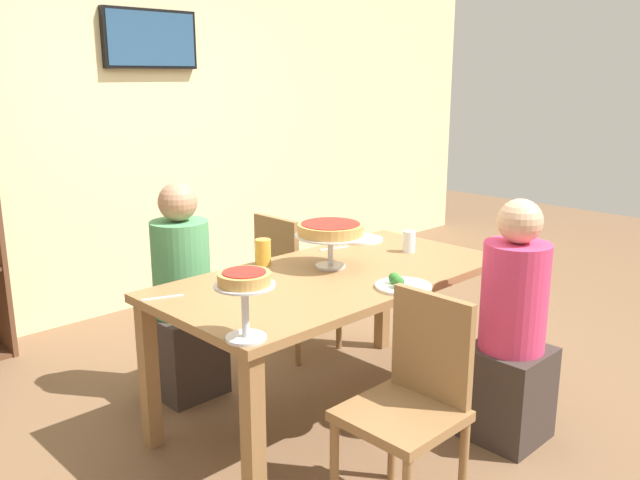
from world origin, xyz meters
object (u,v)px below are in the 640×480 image
(water_glass_clear_near, at_px, (409,241))
(salad_plate_near_diner, at_px, (361,238))
(diner_near_right, at_px, (511,340))
(chair_near_left, at_px, (412,396))
(television, at_px, (151,39))
(deep_dish_pizza_stand, at_px, (331,232))
(chair_far_right, at_px, (290,277))
(personal_pizza_stand, at_px, (245,288))
(diner_far_left, at_px, (183,306))
(beer_glass_amber_tall, at_px, (263,252))
(salad_plate_far_diner, at_px, (402,285))
(cutlery_knife_near, at_px, (334,248))
(dining_table, at_px, (334,291))
(cutlery_fork_near, at_px, (163,298))

(water_glass_clear_near, bearing_deg, salad_plate_near_diner, 89.41)
(diner_near_right, distance_m, chair_near_left, 0.75)
(television, bearing_deg, deep_dish_pizza_stand, -97.07)
(chair_far_right, bearing_deg, water_glass_clear_near, 16.97)
(personal_pizza_stand, bearing_deg, diner_far_left, 69.08)
(personal_pizza_stand, bearing_deg, beer_glass_amber_tall, 46.69)
(deep_dish_pizza_stand, bearing_deg, salad_plate_far_diner, -90.72)
(diner_near_right, bearing_deg, cutlery_knife_near, 4.67)
(dining_table, distance_m, water_glass_clear_near, 0.59)
(diner_far_left, height_order, personal_pizza_stand, diner_far_left)
(dining_table, relative_size, deep_dish_pizza_stand, 4.91)
(cutlery_knife_near, bearing_deg, deep_dish_pizza_stand, 58.31)
(chair_near_left, distance_m, personal_pizza_stand, 0.77)
(dining_table, bearing_deg, diner_far_left, 119.61)
(chair_far_right, xyz_separation_m, beer_glass_amber_tall, (-0.51, -0.36, 0.32))
(beer_glass_amber_tall, bearing_deg, diner_far_left, 125.64)
(television, relative_size, personal_pizza_stand, 2.78)
(dining_table, distance_m, personal_pizza_stand, 0.93)
(dining_table, height_order, water_glass_clear_near, water_glass_clear_near)
(chair_near_left, relative_size, personal_pizza_stand, 3.38)
(personal_pizza_stand, relative_size, cutlery_knife_near, 1.43)
(chair_far_right, relative_size, personal_pizza_stand, 3.38)
(dining_table, relative_size, beer_glass_amber_tall, 13.15)
(chair_near_left, relative_size, water_glass_clear_near, 7.47)
(diner_far_left, xyz_separation_m, beer_glass_amber_tall, (0.26, -0.36, 0.32))
(personal_pizza_stand, relative_size, cutlery_fork_near, 1.43)
(chair_far_right, relative_size, salad_plate_far_diner, 3.39)
(dining_table, distance_m, television, 2.48)
(chair_near_left, bearing_deg, diner_far_left, 2.91)
(personal_pizza_stand, bearing_deg, water_glass_clear_near, 14.07)
(television, relative_size, deep_dish_pizza_stand, 2.00)
(beer_glass_amber_tall, distance_m, cutlery_knife_near, 0.49)
(dining_table, height_order, salad_plate_far_diner, salad_plate_far_diner)
(chair_far_right, relative_size, beer_glass_amber_tall, 6.52)
(personal_pizza_stand, distance_m, cutlery_knife_near, 1.35)
(diner_near_right, bearing_deg, personal_pizza_stand, 72.82)
(dining_table, xyz_separation_m, deep_dish_pizza_stand, (0.06, 0.09, 0.27))
(television, bearing_deg, personal_pizza_stand, -114.68)
(diner_near_right, height_order, salad_plate_near_diner, diner_near_right)
(diner_far_left, bearing_deg, personal_pizza_stand, -20.92)
(television, height_order, diner_far_left, television)
(chair_near_left, xyz_separation_m, cutlery_fork_near, (-0.46, 1.01, 0.26))
(salad_plate_near_diner, xyz_separation_m, beer_glass_amber_tall, (-0.73, 0.00, 0.05))
(chair_near_left, bearing_deg, beer_glass_amber_tall, -9.43)
(diner_near_right, xyz_separation_m, salad_plate_near_diner, (0.16, 1.08, 0.26))
(dining_table, bearing_deg, diner_near_right, -59.92)
(chair_near_left, bearing_deg, salad_plate_near_diner, -39.74)
(personal_pizza_stand, xyz_separation_m, water_glass_clear_near, (1.39, 0.35, -0.14))
(deep_dish_pizza_stand, height_order, cutlery_knife_near, deep_dish_pizza_stand)
(television, height_order, chair_far_right, television)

